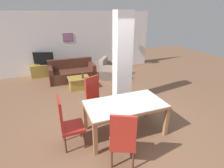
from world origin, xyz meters
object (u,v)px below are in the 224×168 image
object	(u,v)px
armchair	(110,71)
coffee_table	(79,83)
sofa	(72,73)
tv_screen	(44,59)
floor_lamp	(128,37)
dining_chair_far_left	(95,97)
tv_stand	(45,70)
dining_chair_head_left	(67,122)
dining_chair_near_left	(123,139)
bottle	(83,76)
dining_table	(125,109)

from	to	relation	value
armchair	coffee_table	size ratio (longest dim) A/B	1.54
sofa	armchair	bearing A→B (deg)	166.93
tv_screen	floor_lamp	bearing A→B (deg)	-164.08
dining_chair_far_left	tv_screen	size ratio (longest dim) A/B	1.38
tv_stand	dining_chair_far_left	bearing A→B (deg)	-73.61
dining_chair_far_left	tv_screen	distance (m)	4.13
dining_chair_far_left	coffee_table	xyz separation A→B (m)	(-0.05, 2.07, -0.37)
armchair	dining_chair_head_left	bearing A→B (deg)	0.85
dining_chair_far_left	tv_stand	xyz separation A→B (m)	(-1.16, 3.96, -0.32)
dining_chair_far_left	armchair	bearing A→B (deg)	-143.99
dining_chair_head_left	dining_chair_far_left	size ratio (longest dim) A/B	1.00
dining_chair_head_left	floor_lamp	distance (m)	6.06
dining_chair_near_left	dining_chair_head_left	bearing A→B (deg)	161.31
coffee_table	tv_screen	size ratio (longest dim) A/B	0.95
sofa	coffee_table	bearing A→B (deg)	94.77
dining_chair_far_left	bottle	world-z (taller)	dining_chair_far_left
dining_table	dining_chair_near_left	bearing A→B (deg)	-116.96
dining_chair_near_left	coffee_table	xyz separation A→B (m)	(-0.05, 3.81, -0.37)
dining_chair_head_left	tv_screen	world-z (taller)	dining_chair_head_left
armchair	tv_screen	xyz separation A→B (m)	(-2.59, 1.25, 0.50)
tv_screen	dining_chair_head_left	bearing A→B (deg)	111.02
coffee_table	tv_screen	bearing A→B (deg)	120.56
dining_chair_near_left	sofa	world-z (taller)	dining_chair_near_left
floor_lamp	armchair	bearing A→B (deg)	-139.43
dining_table	dining_chair_near_left	world-z (taller)	dining_chair_near_left
dining_chair_head_left	dining_chair_near_left	world-z (taller)	same
dining_chair_near_left	bottle	world-z (taller)	dining_chair_near_left
dining_table	floor_lamp	size ratio (longest dim) A/B	0.97
dining_chair_near_left	coffee_table	world-z (taller)	dining_chair_near_left
tv_screen	tv_stand	bearing A→B (deg)	17.20
dining_table	floor_lamp	distance (m)	5.39
armchair	floor_lamp	world-z (taller)	floor_lamp
dining_chair_head_left	tv_screen	size ratio (longest dim) A/B	1.38
sofa	tv_screen	world-z (taller)	tv_screen
coffee_table	tv_stand	xyz separation A→B (m)	(-1.12, 1.89, 0.05)
tv_screen	floor_lamp	distance (m)	4.02
dining_chair_far_left	coffee_table	distance (m)	2.10
floor_lamp	dining_chair_head_left	bearing A→B (deg)	-127.30
bottle	floor_lamp	bearing A→B (deg)	35.74
dining_chair_far_left	bottle	bearing A→B (deg)	-118.63
dining_table	coffee_table	xyz separation A→B (m)	(-0.48, 2.95, -0.40)
sofa	bottle	size ratio (longest dim) A/B	7.69
tv_stand	tv_screen	bearing A→B (deg)	0.00
dining_chair_far_left	coffee_table	world-z (taller)	dining_chair_far_left
armchair	floor_lamp	distance (m)	2.18
dining_chair_head_left	sofa	bearing A→B (deg)	169.83
dining_table	dining_chair_near_left	size ratio (longest dim) A/B	1.56
sofa	dining_chair_far_left	bearing A→B (deg)	92.46
dining_chair_far_left	tv_stand	world-z (taller)	dining_chair_far_left
dining_chair_head_left	coffee_table	bearing A→B (deg)	164.98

